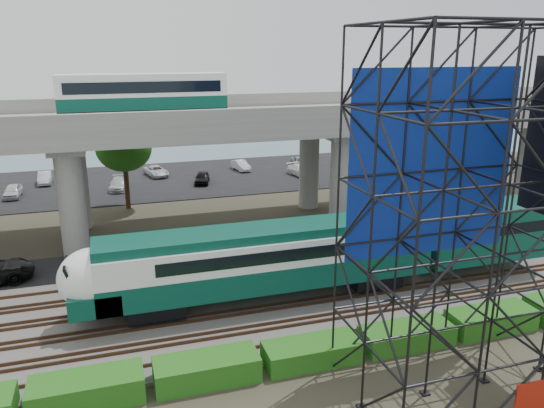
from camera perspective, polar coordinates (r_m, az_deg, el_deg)
name	(u,v)px	position (r m, az deg, el deg)	size (l,w,h in m)	color
ground	(266,322)	(29.28, -0.69, -12.53)	(140.00, 140.00, 0.00)	#474233
ballast_bed	(256,304)	(30.93, -1.78, -10.66)	(90.00, 12.00, 0.20)	slate
service_road	(224,252)	(38.50, -5.21, -5.19)	(90.00, 5.00, 0.08)	black
parking_lot	(179,179)	(60.68, -9.98, 2.70)	(90.00, 18.00, 0.08)	black
harbor_water	(159,146)	(82.11, -12.07, 6.13)	(140.00, 40.00, 0.03)	#425B6C
rail_tracks	(256,301)	(30.85, -1.78, -10.36)	(90.00, 9.52, 0.16)	#472D1E
commuter_train	(306,253)	(30.65, 3.63, -5.24)	(29.30, 3.06, 4.30)	black
overpass	(202,129)	(41.58, -7.59, 8.04)	(80.00, 12.00, 12.40)	#9E9B93
scaffold_tower	(473,225)	(22.42, 20.84, -2.08)	(9.36, 6.36, 15.00)	black
hedge_strip	(313,351)	(25.78, 4.38, -15.50)	(34.60, 1.80, 1.20)	#175212
trees	(146,165)	(41.70, -13.38, 4.07)	(40.94, 16.94, 7.69)	#382314
parked_cars	(185,174)	(60.00, -9.38, 3.20)	(33.92, 9.55, 1.27)	silver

